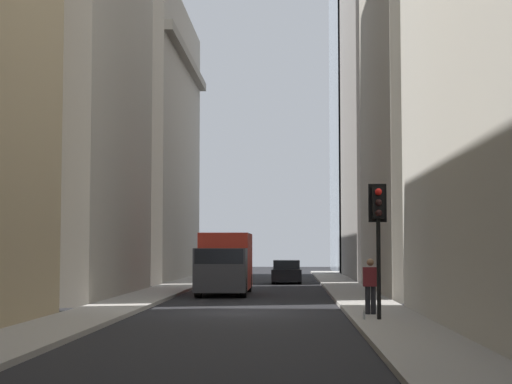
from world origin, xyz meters
The scene contains 11 objects.
ground_plane centered at (0.00, 0.00, 0.00)m, with size 135.00×135.00×0.00m, color black.
sidewalk_right centered at (0.00, 4.50, 0.07)m, with size 90.00×2.20×0.14m, color gray.
sidewalk_left centered at (0.00, -4.50, 0.07)m, with size 90.00×2.20×0.14m, color gray.
building_left_far centered at (30.28, -10.60, 14.49)m, with size 18.29×10.00×28.98m.
building_left_midfar centered at (11.55, -10.60, 10.02)m, with size 14.12×10.00×20.03m.
building_right_far centered at (28.07, 10.59, 9.37)m, with size 18.88×10.50×18.73m.
delivery_truck centered at (10.40, 1.40, 1.46)m, with size 6.46×2.25×2.84m.
sedan_black centered at (22.87, -1.40, 0.66)m, with size 4.30×1.78×1.42m.
traffic_light_foreground centered at (-4.35, -4.14, 2.97)m, with size 0.43×0.52×3.85m.
pedestrian centered at (-2.55, -4.08, 1.06)m, with size 0.26×0.44×1.69m.
discarded_bottle centered at (-4.34, -3.72, 0.25)m, with size 0.07×0.07×0.27m.
Camera 1 is at (-28.02, -1.65, 2.15)m, focal length 58.16 mm.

